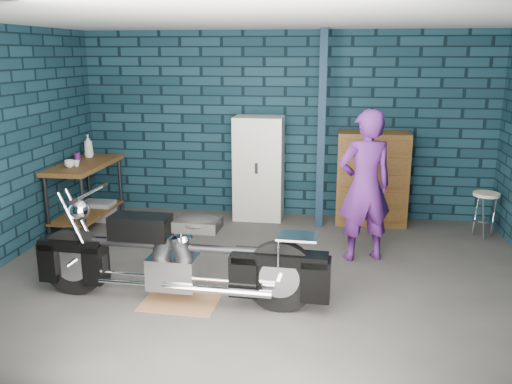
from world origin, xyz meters
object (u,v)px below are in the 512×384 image
motorcycle (179,250)px  shop_stool (484,215)px  workbench (86,195)px  tool_chest (372,178)px  locker (259,168)px  person (365,186)px  storage_bin (98,211)px

motorcycle → shop_stool: motorcycle is taller
workbench → tool_chest: size_ratio=1.07×
locker → tool_chest: locker is taller
person → tool_chest: size_ratio=1.35×
tool_chest → shop_stool: tool_chest is taller
storage_bin → locker: size_ratio=0.29×
motorcycle → locker: size_ratio=1.65×
shop_stool → locker: bearing=171.6°
locker → tool_chest: size_ratio=1.14×
storage_bin → locker: 2.43m
motorcycle → person: person is taller
motorcycle → tool_chest: bearing=57.6°
workbench → motorcycle: 2.92m
workbench → storage_bin: bearing=86.2°
storage_bin → tool_chest: size_ratio=0.34×
storage_bin → tool_chest: bearing=6.4°
person → shop_stool: 2.00m
workbench → shop_stool: size_ratio=2.29×
shop_stool → workbench: bearing=-176.9°
motorcycle → shop_stool: size_ratio=4.04×
motorcycle → locker: (0.37, 2.90, 0.21)m
motorcycle → tool_chest: 3.51m
storage_bin → locker: bearing=10.8°
locker → tool_chest: (1.62, 0.00, -0.09)m
person → shop_stool: (1.62, 1.01, -0.58)m
motorcycle → person: 2.34m
storage_bin → shop_stool: shop_stool is taller
workbench → person: 3.87m
person → storage_bin: 3.96m
motorcycle → person: (1.81, 1.44, 0.34)m
workbench → storage_bin: 0.44m
person → locker: person is taller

